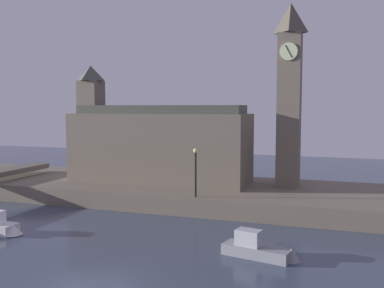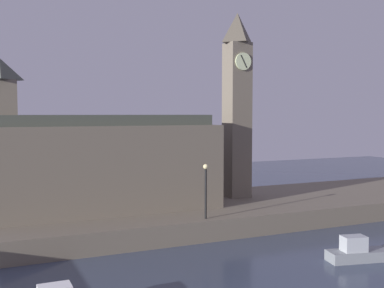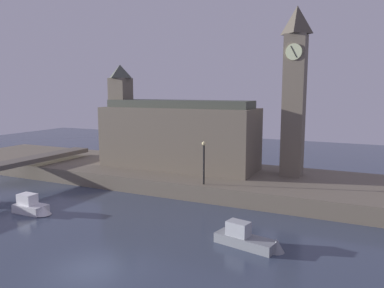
% 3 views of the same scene
% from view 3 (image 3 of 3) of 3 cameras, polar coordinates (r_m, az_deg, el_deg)
% --- Properties ---
extents(ground_plane, '(120.00, 120.00, 0.00)m').
position_cam_3_polar(ground_plane, '(22.62, -14.99, -17.88)').
color(ground_plane, '#384256').
extents(far_embankment, '(70.00, 12.00, 1.50)m').
position_cam_3_polar(far_embankment, '(38.86, 4.46, -5.38)').
color(far_embankment, '#6B6051').
rests_on(far_embankment, ground).
extents(clock_tower, '(2.16, 2.21, 16.06)m').
position_cam_3_polar(clock_tower, '(37.62, 15.18, 7.78)').
color(clock_tower, '#6B6051').
rests_on(clock_tower, far_embankment).
extents(parliament_hall, '(17.00, 5.73, 11.17)m').
position_cam_3_polar(parliament_hall, '(40.93, -2.69, 1.53)').
color(parliament_hall, '#6B6051').
rests_on(parliament_hall, far_embankment).
extents(streetlamp, '(0.36, 0.36, 3.85)m').
position_cam_3_polar(streetlamp, '(33.38, 1.80, -2.07)').
color(streetlamp, black).
rests_on(streetlamp, far_embankment).
extents(boat_cruiser_grey, '(4.72, 2.08, 1.70)m').
position_cam_3_polar(boat_cruiser_grey, '(24.77, 8.86, -14.10)').
color(boat_cruiser_grey, gray).
rests_on(boat_cruiser_grey, ground).
extents(boat_ferry_white, '(3.33, 1.43, 1.52)m').
position_cam_3_polar(boat_ferry_white, '(33.33, -22.89, -8.70)').
color(boat_ferry_white, silver).
rests_on(boat_ferry_white, ground).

